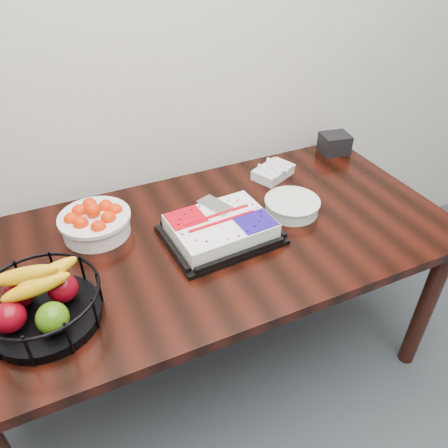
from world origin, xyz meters
name	(u,v)px	position (x,y,z in m)	size (l,w,h in m)	color
table	(213,252)	(0.00, 2.00, 0.66)	(1.80, 0.90, 0.75)	black
cake_tray	(220,229)	(0.02, 1.97, 0.79)	(0.42, 0.34, 0.08)	black
tangerine_bowl	(94,218)	(-0.39, 2.19, 0.82)	(0.26, 0.26, 0.16)	white
fruit_basket	(41,302)	(-0.61, 1.83, 0.83)	(0.34, 0.34, 0.18)	black
plate_stack	(292,206)	(0.34, 2.00, 0.78)	(0.22, 0.22, 0.05)	white
fork_bag	(273,172)	(0.41, 2.27, 0.77)	(0.21, 0.18, 0.05)	silver
napkin_box	(335,143)	(0.80, 2.35, 0.80)	(0.13, 0.11, 0.09)	black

